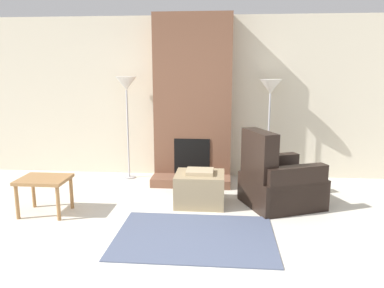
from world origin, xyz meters
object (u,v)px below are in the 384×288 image
Objects in this scene: ottoman at (200,188)px; side_table at (44,183)px; armchair at (277,184)px; floor_lamp_right at (270,92)px; floor_lamp_left at (126,88)px.

ottoman is 1.09× the size of side_table.
ottoman is 1.96m from side_table.
armchair is 1.57m from floor_lamp_right.
floor_lamp_left is at bearing 41.09° from armchair.
side_table is (-1.89, -0.49, 0.17)m from ottoman.
ottoman is 0.39× the size of floor_lamp_left.
floor_lamp_right is at bearing -22.97° from armchair.
armchair is at bearing -89.89° from floor_lamp_right.
floor_lamp_right is at bearing -0.00° from floor_lamp_left.
ottoman reaches higher than side_table.
floor_lamp_left is (-2.25, 1.09, 1.17)m from armchair.
ottoman is at bearing 69.39° from armchair.
armchair is at bearing -25.84° from floor_lamp_left.
ottoman is at bearing -42.28° from floor_lamp_left.
armchair is 2.94m from side_table.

